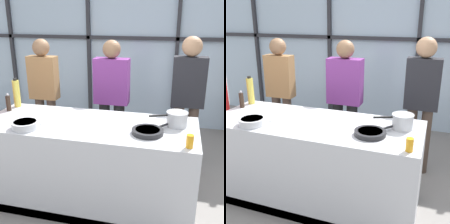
# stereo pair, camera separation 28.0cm
# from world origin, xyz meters

# --- Properties ---
(ground_plane) EXTENTS (18.00, 18.00, 0.00)m
(ground_plane) POSITION_xyz_m (0.00, 0.00, 0.00)
(ground_plane) COLOR gray
(back_window_wall) EXTENTS (6.40, 0.10, 2.80)m
(back_window_wall) POSITION_xyz_m (0.00, 2.43, 1.40)
(back_window_wall) COLOR silver
(back_window_wall) RESTS_ON ground_plane
(demo_island) EXTENTS (2.14, 0.85, 0.90)m
(demo_island) POSITION_xyz_m (0.00, -0.00, 0.45)
(demo_island) COLOR silver
(demo_island) RESTS_ON ground_plane
(spectator_far_left) EXTENTS (0.39, 0.23, 1.62)m
(spectator_far_left) POSITION_xyz_m (-0.96, 0.97, 0.94)
(spectator_far_left) COLOR #47382D
(spectator_far_left) RESTS_ON ground_plane
(spectator_center_left) EXTENTS (0.45, 0.23, 1.63)m
(spectator_center_left) POSITION_xyz_m (0.00, 0.97, 0.92)
(spectator_center_left) COLOR black
(spectator_center_left) RESTS_ON ground_plane
(spectator_center_right) EXTENTS (0.40, 0.24, 1.69)m
(spectator_center_right) POSITION_xyz_m (0.96, 0.97, 0.98)
(spectator_center_right) COLOR #47382D
(spectator_center_right) RESTS_ON ground_plane
(frying_pan) EXTENTS (0.39, 0.44, 0.04)m
(frying_pan) POSITION_xyz_m (0.61, -0.12, 0.92)
(frying_pan) COLOR #232326
(frying_pan) RESTS_ON demo_island
(saucepan) EXTENTS (0.36, 0.22, 0.14)m
(saucepan) POSITION_xyz_m (0.85, 0.12, 0.98)
(saucepan) COLOR silver
(saucepan) RESTS_ON demo_island
(white_plate) EXTENTS (0.24, 0.24, 0.01)m
(white_plate) POSITION_xyz_m (-0.49, -0.05, 0.91)
(white_plate) COLOR white
(white_plate) RESTS_ON demo_island
(mixing_bowl) EXTENTS (0.26, 0.26, 0.07)m
(mixing_bowl) POSITION_xyz_m (-0.54, -0.27, 0.94)
(mixing_bowl) COLOR silver
(mixing_bowl) RESTS_ON demo_island
(oil_bottle) EXTENTS (0.08, 0.08, 0.34)m
(oil_bottle) POSITION_xyz_m (-0.97, 0.31, 1.06)
(oil_bottle) COLOR #E0CC4C
(oil_bottle) RESTS_ON demo_island
(pepper_grinder) EXTENTS (0.05, 0.05, 0.20)m
(pepper_grinder) POSITION_xyz_m (-0.98, 0.15, 0.99)
(pepper_grinder) COLOR #332319
(pepper_grinder) RESTS_ON demo_island
(juice_glass_near) EXTENTS (0.06, 0.06, 0.11)m
(juice_glass_near) POSITION_xyz_m (0.97, -0.32, 0.96)
(juice_glass_near) COLOR orange
(juice_glass_near) RESTS_ON demo_island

